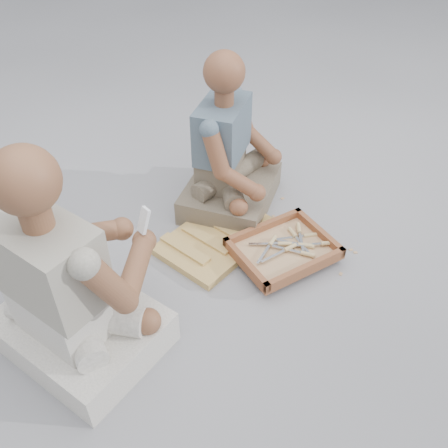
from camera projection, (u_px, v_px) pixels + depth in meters
ground at (268, 283)px, 2.45m from camera, size 60.00×60.00×0.00m
carved_panel at (218, 238)px, 2.67m from camera, size 0.70×0.56×0.04m
tool_tray at (283, 250)px, 2.53m from camera, size 0.51×0.41×0.06m
chisel_0 at (303, 245)px, 2.55m from camera, size 0.15×0.18×0.02m
chisel_1 at (281, 244)px, 2.55m from camera, size 0.19×0.14×0.02m
chisel_2 at (303, 253)px, 2.49m from camera, size 0.14×0.19×0.02m
chisel_3 at (324, 243)px, 2.54m from camera, size 0.20×0.12×0.02m
chisel_4 at (306, 236)px, 2.61m from camera, size 0.21×0.11×0.02m
chisel_5 at (299, 231)px, 2.62m from camera, size 0.13×0.19×0.02m
chisel_6 at (301, 245)px, 2.54m from camera, size 0.18×0.16×0.02m
chisel_7 at (287, 249)px, 2.51m from camera, size 0.22×0.02×0.02m
chisel_8 at (271, 243)px, 2.54m from camera, size 0.20×0.12×0.02m
chisel_9 at (294, 235)px, 2.60m from camera, size 0.06×0.22×0.02m
wood_chip_0 at (327, 245)px, 2.65m from camera, size 0.02×0.02×0.00m
wood_chip_1 at (333, 257)px, 2.58m from camera, size 0.02×0.02×0.00m
wood_chip_2 at (355, 252)px, 2.61m from camera, size 0.02×0.02×0.00m
wood_chip_3 at (283, 198)px, 2.96m from camera, size 0.02×0.02×0.00m
wood_chip_4 at (260, 230)px, 2.74m from camera, size 0.02×0.02×0.00m
wood_chip_5 at (341, 274)px, 2.49m from camera, size 0.02×0.02×0.00m
wood_chip_6 at (351, 250)px, 2.62m from camera, size 0.02×0.02×0.00m
wood_chip_7 at (292, 271)px, 2.51m from camera, size 0.02×0.02×0.00m
wood_chip_8 at (274, 217)px, 2.83m from camera, size 0.02×0.02×0.00m
wood_chip_9 at (240, 222)px, 2.79m from camera, size 0.02×0.02×0.00m
craftsman at (69, 289)px, 1.96m from camera, size 0.76×0.78×1.01m
companion at (229, 159)px, 2.74m from camera, size 0.74×0.72×0.90m
mobile_phone at (144, 220)px, 2.07m from camera, size 0.06×0.05×0.11m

